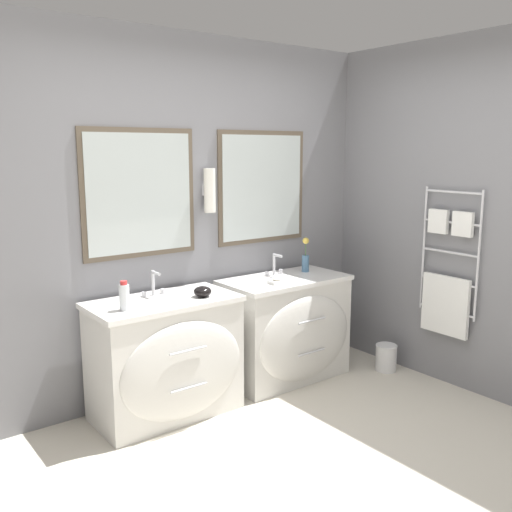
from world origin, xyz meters
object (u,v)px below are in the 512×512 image
vanity_left (167,358)px  toiletry_bottle (124,297)px  waste_bin (386,357)px  vanity_right (287,328)px  flower_vase (305,258)px  amenity_bowl (203,292)px

vanity_left → toiletry_bottle: toiletry_bottle is taller
toiletry_bottle → waste_bin: bearing=-8.6°
vanity_right → flower_vase: size_ratio=3.52×
vanity_left → amenity_bowl: size_ratio=8.18×
flower_vase → toiletry_bottle: bearing=-174.4°
toiletry_bottle → amenity_bowl: toiletry_bottle is taller
vanity_left → toiletry_bottle: (-0.31, -0.05, 0.48)m
waste_bin → toiletry_bottle: bearing=171.4°
vanity_left → amenity_bowl: 0.50m
vanity_left → toiletry_bottle: bearing=-170.4°
flower_vase → vanity_left: bearing=-175.3°
vanity_left → flower_vase: (1.34, 0.11, 0.51)m
toiletry_bottle → waste_bin: toiletry_bottle is taller
amenity_bowl → waste_bin: bearing=-11.1°
vanity_left → waste_bin: size_ratio=4.53×
vanity_left → amenity_bowl: amenity_bowl is taller
toiletry_bottle → flower_vase: (1.65, 0.16, 0.03)m
vanity_right → amenity_bowl: 0.92m
vanity_right → waste_bin: 0.89m
vanity_left → waste_bin: bearing=-11.6°
vanity_right → flower_vase: (0.28, 0.11, 0.51)m
vanity_right → waste_bin: vanity_right is taller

